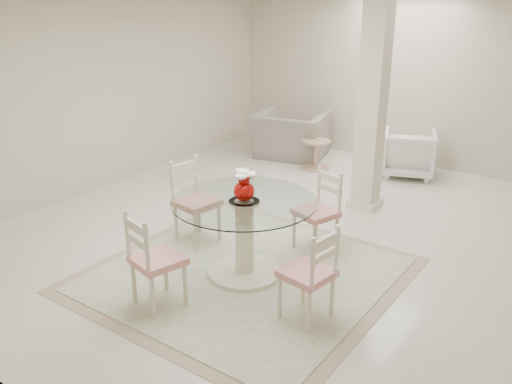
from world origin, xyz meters
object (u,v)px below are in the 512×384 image
Objects in this scene: dining_chair_east at (313,268)px; dining_chair_south at (151,254)px; recliner_taupe at (291,135)px; side_table at (316,156)px; dining_table at (244,238)px; armchair_white at (408,153)px; red_vase at (244,185)px; column at (372,107)px; dining_chair_west at (192,195)px; dining_chair_north at (321,205)px.

dining_chair_south reaches higher than dining_chair_east.
recliner_taupe is 2.51× the size of side_table.
dining_table is 4.02m from armchair_white.
red_vase is (0.00, -0.00, 0.56)m from dining_table.
armchair_white is at bearing 87.22° from red_vase.
column is 5.66× the size of side_table.
side_table is at bearing 11.10° from dining_chair_west.
armchair_white is (-0.01, 1.57, -0.99)m from column.
column is 1.86m from armchair_white.
dining_chair_east reaches higher than side_table.
armchair_white is 1.44m from side_table.
dining_chair_east is 0.84× the size of recliner_taupe.
dining_chair_west reaches higher than armchair_white.
side_table is (-1.33, 1.02, -1.13)m from column.
side_table is at bearing 141.17° from recliner_taupe.
recliner_taupe is at bearing 153.70° from side_table.
column reaches higher than dining_chair_east.
dining_chair_east is at bearing 79.79° from armchair_white.
column is 2.67× the size of dining_chair_north.
dining_chair_north is at bearing 114.59° from recliner_taupe.
dining_table is at bearing -90.71° from dining_chair_north.
red_vase is 1.11m from dining_chair_south.
dining_chair_north reaches higher than dining_table.
red_vase is at bearing -90.65° from dining_chair_north.
dining_chair_south is (-0.33, -0.96, -0.43)m from red_vase.
red_vase is at bearing -18.43° from dining_table.
dining_table is 1.43× the size of dining_chair_east.
column is 2.48m from red_vase.
red_vase is at bearing 66.97° from armchair_white.
dining_table is 3.65m from side_table.
dining_chair_east is 1.28× the size of armchair_white.
dining_chair_south reaches higher than side_table.
dining_chair_north is 0.94× the size of dining_chair_west.
column is 1.89× the size of dining_table.
column is 2.62m from dining_table.
dining_chair_north is 3.06m from armchair_white.
side_table is (-1.13, 3.46, -0.76)m from red_vase.
side_table is at bearing 108.05° from red_vase.
dining_chair_west is (-1.93, 0.64, 0.04)m from dining_chair_east.
side_table is at bearing -142.53° from dining_chair_east.
red_vase is 0.66× the size of side_table.
column reaches higher than red_vase.
dining_chair_south is (0.64, -1.28, -0.02)m from dining_chair_west.
dining_chair_south is at bearing -145.18° from dining_chair_west.
side_table is at bearing 2.42° from armchair_white.
dining_table reaches higher than recliner_taupe.
armchair_white is at bearing 87.21° from dining_table.
column is 2.70× the size of dining_chair_east.
dining_table reaches higher than side_table.
dining_chair_north reaches higher than armchair_white.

